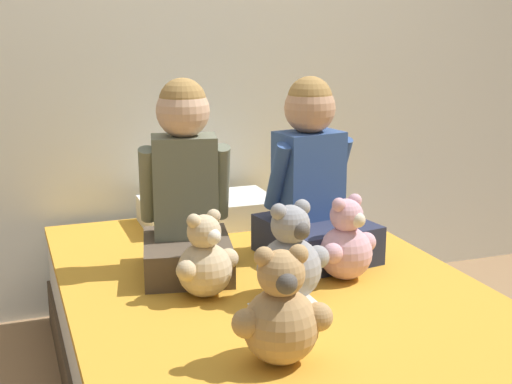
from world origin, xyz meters
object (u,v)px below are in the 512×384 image
child_on_left (185,189)px  child_on_right (312,185)px  teddy_bear_held_by_left_child (205,261)px  sign_card (288,308)px  teddy_bear_between_children (290,259)px  bed (272,345)px  teddy_bear_at_foot_of_bed (281,314)px  teddy_bear_held_by_right_child (346,244)px  pillow_at_headboard (208,211)px

child_on_left → child_on_right: child_on_left is taller
child_on_left → teddy_bear_held_by_left_child: size_ratio=2.40×
child_on_left → sign_card: size_ratio=3.17×
child_on_right → teddy_bear_between_children: 0.46m
teddy_bear_between_children → bed: bearing=80.1°
bed → teddy_bear_at_foot_of_bed: bearing=-108.8°
teddy_bear_held_by_right_child → teddy_bear_between_children: size_ratio=0.91×
pillow_at_headboard → child_on_right: bearing=-64.5°
bed → child_on_right: (0.25, 0.24, 0.48)m
child_on_right → pillow_at_headboard: 0.61m
teddy_bear_held_by_left_child → teddy_bear_held_by_right_child: (0.49, -0.01, 0.00)m
teddy_bear_held_by_left_child → sign_card: size_ratio=1.32×
teddy_bear_held_by_right_child → teddy_bear_at_foot_of_bed: 0.64m
teddy_bear_held_by_right_child → sign_card: bearing=-171.5°
teddy_bear_held_by_left_child → pillow_at_headboard: teddy_bear_held_by_left_child is taller
child_on_left → pillow_at_headboard: child_on_left is taller
teddy_bear_held_by_left_child → sign_card: 0.30m
child_on_right → teddy_bear_at_foot_of_bed: bearing=-129.0°
child_on_left → teddy_bear_held_by_left_child: bearing=-80.1°
bed → pillow_at_headboard: 0.81m
teddy_bear_held_by_left_child → teddy_bear_at_foot_of_bed: 0.50m
teddy_bear_held_by_right_child → teddy_bear_at_foot_of_bed: teddy_bear_at_foot_of_bed is taller
child_on_left → child_on_right: (0.48, -0.00, -0.02)m
teddy_bear_held_by_left_child → teddy_bear_between_children: (0.24, -0.11, 0.02)m
teddy_bear_between_children → teddy_bear_at_foot_of_bed: (-0.18, -0.38, -0.00)m
teddy_bear_held_by_left_child → sign_card: (0.21, -0.19, -0.11)m
child_on_left → teddy_bear_between_children: bearing=-46.1°
bed → pillow_at_headboard: (0.00, 0.76, 0.27)m
child_on_right → pillow_at_headboard: (-0.25, 0.52, -0.21)m
teddy_bear_at_foot_of_bed → sign_card: (0.15, 0.31, -0.13)m
teddy_bear_between_children → teddy_bear_at_foot_of_bed: 0.42m
child_on_left → sign_card: bearing=-54.5°
child_on_right → teddy_bear_at_foot_of_bed: child_on_right is taller
sign_card → teddy_bear_held_by_left_child: bearing=137.8°
teddy_bear_held_by_right_child → pillow_at_headboard: teddy_bear_held_by_right_child is taller
teddy_bear_at_foot_of_bed → teddy_bear_between_children: bearing=71.7°
bed → child_on_left: (-0.23, 0.24, 0.51)m
bed → child_on_right: size_ratio=2.90×
teddy_bear_between_children → pillow_at_headboard: (-0.01, 0.89, -0.08)m
child_on_right → teddy_bear_held_by_left_child: size_ratio=2.37×
child_on_right → teddy_bear_between_children: (-0.24, -0.37, -0.13)m
child_on_left → teddy_bear_at_foot_of_bed: bearing=-74.7°
child_on_left → teddy_bear_held_by_right_child: size_ratio=2.31×
teddy_bear_held_by_right_child → teddy_bear_at_foot_of_bed: bearing=-154.9°
teddy_bear_at_foot_of_bed → sign_card: teddy_bear_at_foot_of_bed is taller
sign_card → teddy_bear_between_children: bearing=62.9°
bed → teddy_bear_held_by_right_child: teddy_bear_held_by_right_child is taller
child_on_right → teddy_bear_held_by_right_child: child_on_right is taller
teddy_bear_at_foot_of_bed → pillow_at_headboard: size_ratio=0.57×
child_on_right → teddy_bear_held_by_right_child: size_ratio=2.28×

